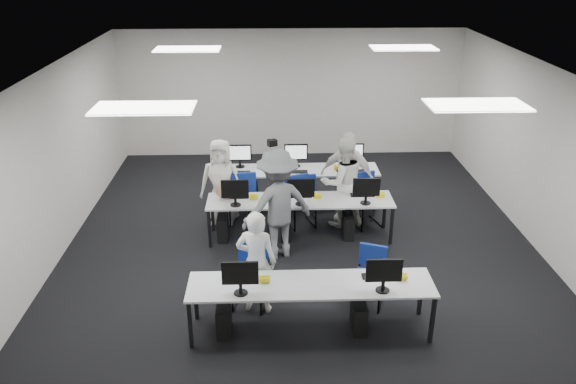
{
  "coord_description": "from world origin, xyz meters",
  "views": [
    {
      "loc": [
        -0.51,
        -8.54,
        4.79
      ],
      "look_at": [
        -0.22,
        -0.07,
        1.0
      ],
      "focal_mm": 35.0,
      "sensor_mm": 36.0,
      "label": 1
    }
  ],
  "objects_px": {
    "desk_front": "(311,287)",
    "chair_3": "(301,210)",
    "desk_mid": "(300,202)",
    "student_0": "(256,262)",
    "chair_5": "(244,202)",
    "student_3": "(347,177)",
    "chair_0": "(251,286)",
    "chair_2": "(243,210)",
    "chair_7": "(363,203)",
    "student_1": "(343,182)",
    "photographer": "(278,205)",
    "chair_1": "(369,286)",
    "chair_6": "(302,201)",
    "student_2": "(221,182)",
    "chair_4": "(367,209)"
  },
  "relations": [
    {
      "from": "desk_front",
      "to": "chair_3",
      "type": "distance_m",
      "value": 3.12
    },
    {
      "from": "desk_mid",
      "to": "student_0",
      "type": "xyz_separation_m",
      "value": [
        -0.71,
        -2.1,
        0.09
      ]
    },
    {
      "from": "student_0",
      "to": "chair_5",
      "type": "bearing_deg",
      "value": -73.98
    },
    {
      "from": "desk_front",
      "to": "student_3",
      "type": "distance_m",
      "value": 3.41
    },
    {
      "from": "chair_0",
      "to": "chair_2",
      "type": "relative_size",
      "value": 1.13
    },
    {
      "from": "chair_3",
      "to": "desk_mid",
      "type": "bearing_deg",
      "value": -112.93
    },
    {
      "from": "chair_7",
      "to": "student_1",
      "type": "height_order",
      "value": "student_1"
    },
    {
      "from": "desk_front",
      "to": "photographer",
      "type": "distance_m",
      "value": 2.05
    },
    {
      "from": "chair_0",
      "to": "student_3",
      "type": "distance_m",
      "value": 3.2
    },
    {
      "from": "chair_1",
      "to": "chair_2",
      "type": "relative_size",
      "value": 1.05
    },
    {
      "from": "chair_7",
      "to": "chair_1",
      "type": "bearing_deg",
      "value": -79.37
    },
    {
      "from": "chair_5",
      "to": "student_3",
      "type": "bearing_deg",
      "value": -11.56
    },
    {
      "from": "desk_mid",
      "to": "chair_3",
      "type": "bearing_deg",
      "value": 85.35
    },
    {
      "from": "desk_mid",
      "to": "photographer",
      "type": "distance_m",
      "value": 0.76
    },
    {
      "from": "chair_3",
      "to": "student_1",
      "type": "relative_size",
      "value": 0.55
    },
    {
      "from": "student_3",
      "to": "chair_6",
      "type": "bearing_deg",
      "value": -172.34
    },
    {
      "from": "chair_3",
      "to": "student_2",
      "type": "xyz_separation_m",
      "value": [
        -1.44,
        0.19,
        0.51
      ]
    },
    {
      "from": "chair_2",
      "to": "chair_7",
      "type": "height_order",
      "value": "chair_7"
    },
    {
      "from": "chair_3",
      "to": "student_2",
      "type": "height_order",
      "value": "student_2"
    },
    {
      "from": "chair_1",
      "to": "chair_2",
      "type": "distance_m",
      "value": 3.22
    },
    {
      "from": "photographer",
      "to": "desk_mid",
      "type": "bearing_deg",
      "value": -147.8
    },
    {
      "from": "chair_0",
      "to": "chair_1",
      "type": "bearing_deg",
      "value": 12.35
    },
    {
      "from": "chair_5",
      "to": "student_3",
      "type": "relative_size",
      "value": 0.57
    },
    {
      "from": "chair_0",
      "to": "student_2",
      "type": "height_order",
      "value": "student_2"
    },
    {
      "from": "chair_5",
      "to": "student_0",
      "type": "bearing_deg",
      "value": -90.4
    },
    {
      "from": "chair_4",
      "to": "student_3",
      "type": "xyz_separation_m",
      "value": [
        -0.36,
        0.22,
        0.56
      ]
    },
    {
      "from": "student_0",
      "to": "chair_3",
      "type": "bearing_deg",
      "value": -96.07
    },
    {
      "from": "chair_6",
      "to": "student_2",
      "type": "height_order",
      "value": "student_2"
    },
    {
      "from": "desk_mid",
      "to": "chair_4",
      "type": "height_order",
      "value": "chair_4"
    },
    {
      "from": "chair_5",
      "to": "desk_front",
      "type": "bearing_deg",
      "value": -79.87
    },
    {
      "from": "chair_2",
      "to": "chair_7",
      "type": "relative_size",
      "value": 0.95
    },
    {
      "from": "student_1",
      "to": "student_2",
      "type": "relative_size",
      "value": 1.05
    },
    {
      "from": "chair_6",
      "to": "student_3",
      "type": "distance_m",
      "value": 1.01
    },
    {
      "from": "chair_2",
      "to": "student_2",
      "type": "relative_size",
      "value": 0.51
    },
    {
      "from": "chair_4",
      "to": "photographer",
      "type": "xyz_separation_m",
      "value": [
        -1.65,
        -1.07,
        0.63
      ]
    },
    {
      "from": "student_1",
      "to": "student_0",
      "type": "bearing_deg",
      "value": 45.63
    },
    {
      "from": "chair_4",
      "to": "chair_6",
      "type": "relative_size",
      "value": 1.08
    },
    {
      "from": "chair_4",
      "to": "chair_5",
      "type": "xyz_separation_m",
      "value": [
        -2.27,
        0.4,
        0.01
      ]
    },
    {
      "from": "chair_2",
      "to": "student_1",
      "type": "xyz_separation_m",
      "value": [
        1.81,
        -0.11,
        0.58
      ]
    },
    {
      "from": "student_1",
      "to": "student_3",
      "type": "distance_m",
      "value": 0.21
    },
    {
      "from": "desk_front",
      "to": "chair_4",
      "type": "relative_size",
      "value": 3.33
    },
    {
      "from": "chair_3",
      "to": "desk_front",
      "type": "bearing_deg",
      "value": -109.03
    },
    {
      "from": "desk_front",
      "to": "chair_7",
      "type": "bearing_deg",
      "value": 69.95
    },
    {
      "from": "desk_mid",
      "to": "student_2",
      "type": "xyz_separation_m",
      "value": [
        -1.4,
        0.68,
        0.12
      ]
    },
    {
      "from": "chair_0",
      "to": "student_2",
      "type": "bearing_deg",
      "value": 115.62
    },
    {
      "from": "chair_0",
      "to": "photographer",
      "type": "relative_size",
      "value": 0.5
    },
    {
      "from": "chair_2",
      "to": "student_0",
      "type": "height_order",
      "value": "student_0"
    },
    {
      "from": "desk_front",
      "to": "desk_mid",
      "type": "xyz_separation_m",
      "value": [
        0.0,
        2.6,
        0.0
      ]
    },
    {
      "from": "desk_front",
      "to": "chair_0",
      "type": "xyz_separation_m",
      "value": [
        -0.81,
        0.63,
        -0.39
      ]
    },
    {
      "from": "chair_6",
      "to": "chair_7",
      "type": "distance_m",
      "value": 1.16
    }
  ]
}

